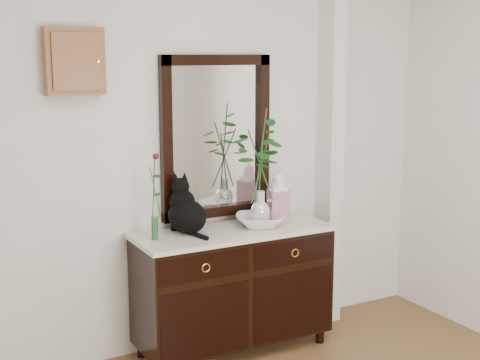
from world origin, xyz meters
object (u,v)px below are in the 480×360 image
lotus_bowl (260,221)px  ginger_jar (278,197)px  cat (187,205)px  sideboard (233,283)px

lotus_bowl → ginger_jar: bearing=17.4°
ginger_jar → lotus_bowl: bearing=-162.6°
cat → lotus_bowl: bearing=-22.8°
cat → ginger_jar: size_ratio=1.03×
sideboard → lotus_bowl: bearing=-5.6°
sideboard → ginger_jar: ginger_jar is taller
sideboard → ginger_jar: bearing=5.5°
sideboard → cat: cat is taller
cat → ginger_jar: (0.67, -0.03, -0.00)m
sideboard → cat: size_ratio=3.66×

